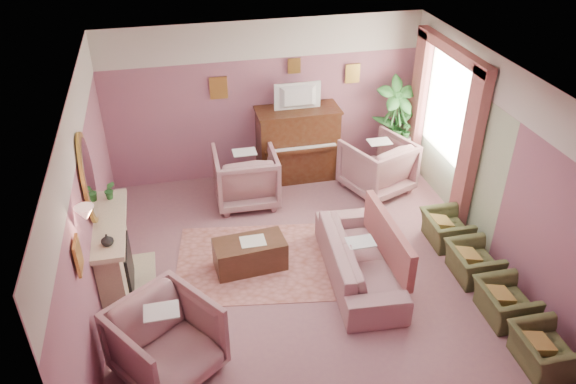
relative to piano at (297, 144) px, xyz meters
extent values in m
cube|color=#915F66|center=(-0.50, -2.68, -0.65)|extent=(5.50, 6.00, 0.01)
cube|color=silver|center=(-0.50, -2.68, 2.15)|extent=(5.50, 6.00, 0.01)
cube|color=#794F6B|center=(-0.50, 0.32, 0.75)|extent=(5.50, 0.02, 2.80)
cube|color=#794F6B|center=(-0.50, -5.68, 0.75)|extent=(5.50, 0.02, 2.80)
cube|color=#794F6B|center=(-3.25, -2.68, 0.75)|extent=(0.02, 6.00, 2.80)
cube|color=#794F6B|center=(2.25, -2.68, 0.75)|extent=(0.02, 6.00, 2.80)
cube|color=beige|center=(-0.50, 0.31, 1.82)|extent=(5.50, 0.01, 0.65)
cube|color=#A7BA95|center=(2.23, -1.38, 0.42)|extent=(0.01, 3.00, 2.15)
cube|color=beige|center=(-3.09, -2.48, -0.10)|extent=(0.30, 1.40, 1.10)
cube|color=black|center=(-2.99, -2.48, -0.25)|extent=(0.18, 0.72, 0.68)
cube|color=#F43705|center=(-2.95, -2.48, -0.43)|extent=(0.06, 0.54, 0.10)
cube|color=beige|center=(-3.06, -2.48, 0.47)|extent=(0.40, 1.55, 0.07)
cube|color=beige|center=(-2.89, -2.48, -0.64)|extent=(0.55, 1.50, 0.02)
ellipsoid|color=gold|center=(-3.20, -2.48, 1.15)|extent=(0.04, 0.72, 1.20)
ellipsoid|color=silver|center=(-3.17, -2.48, 1.15)|extent=(0.01, 0.60, 1.06)
cone|color=#DD9C8B|center=(-3.12, -3.53, 1.33)|extent=(0.20, 0.20, 0.16)
cube|color=#422313|center=(0.00, 0.00, 0.00)|extent=(1.40, 0.60, 1.30)
cube|color=#422313|center=(0.00, -0.35, 0.07)|extent=(1.30, 0.12, 0.06)
cube|color=silver|center=(0.00, -0.35, 0.11)|extent=(1.20, 0.08, 0.02)
cube|color=#422313|center=(0.00, 0.00, 0.66)|extent=(1.45, 0.65, 0.04)
imported|color=black|center=(0.00, -0.05, 0.95)|extent=(0.80, 0.12, 0.48)
cube|color=gold|center=(-1.30, 0.28, 1.07)|extent=(0.30, 0.03, 0.38)
cube|color=gold|center=(1.05, 0.28, 1.13)|extent=(0.26, 0.03, 0.34)
cube|color=gold|center=(0.00, 0.28, 1.35)|extent=(0.22, 0.03, 0.26)
cube|color=gold|center=(-3.21, -3.88, 1.07)|extent=(0.03, 0.28, 0.36)
cube|color=beige|center=(2.20, -1.13, 1.05)|extent=(0.03, 1.40, 1.80)
cube|color=#9A5150|center=(2.12, -2.05, 0.65)|extent=(0.16, 0.34, 2.60)
cube|color=#9A5150|center=(2.12, -0.21, 0.65)|extent=(0.16, 0.34, 2.60)
cube|color=#9A5150|center=(2.12, -1.13, 1.91)|extent=(0.16, 2.20, 0.16)
imported|color=#2B6E2D|center=(-3.05, -1.93, 0.64)|extent=(0.16, 0.16, 0.28)
imported|color=beige|center=(-3.05, -2.98, 0.58)|extent=(0.16, 0.16, 0.16)
cube|color=#AF6960|center=(-1.07, -2.30, -0.64)|extent=(2.75, 2.17, 0.01)
cube|color=#452A1B|center=(-1.27, -2.37, -0.43)|extent=(1.04, 0.58, 0.45)
cube|color=beige|center=(-1.22, -2.37, -0.20)|extent=(0.35, 0.28, 0.01)
imported|color=#A37678|center=(0.17, -2.92, -0.22)|extent=(0.71, 2.13, 0.86)
cube|color=#9A5150|center=(0.57, -2.92, -0.05)|extent=(0.11, 1.61, 0.59)
imported|color=#A37678|center=(-1.04, -0.61, -0.12)|extent=(1.01, 1.01, 1.05)
imported|color=#A37678|center=(1.23, -0.76, -0.12)|extent=(1.01, 1.01, 1.05)
imported|color=#A37678|center=(-2.49, -4.01, -0.12)|extent=(1.01, 1.01, 1.05)
imported|color=#4B522D|center=(1.72, -4.89, -0.34)|extent=(0.51, 0.72, 0.62)
imported|color=#4B522D|center=(1.72, -4.07, -0.34)|extent=(0.51, 0.72, 0.62)
imported|color=#4B522D|center=(1.72, -3.25, -0.34)|extent=(0.51, 0.72, 0.62)
imported|color=#4B522D|center=(1.72, -2.43, -0.34)|extent=(0.51, 0.72, 0.62)
cylinder|color=silver|center=(1.81, -0.17, -0.30)|extent=(0.52, 0.52, 0.70)
imported|color=#2B6E2D|center=(1.81, -0.17, 0.22)|extent=(0.30, 0.30, 0.34)
imported|color=#2B6E2D|center=(1.93, -0.27, 0.19)|extent=(0.16, 0.16, 0.28)
cylinder|color=#975040|center=(1.77, -0.13, -0.48)|extent=(0.34, 0.34, 0.34)
imported|color=#2B6E2D|center=(1.77, -0.13, 0.41)|extent=(0.76, 0.76, 1.44)
camera|label=1|loc=(-2.16, -8.63, 4.56)|focal=35.00mm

